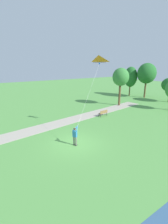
% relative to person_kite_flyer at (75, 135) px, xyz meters
% --- Properties ---
extents(ground_plane, '(120.00, 120.00, 0.00)m').
position_rel_person_kite_flyer_xyz_m(ground_plane, '(-0.29, 0.18, -1.05)').
color(ground_plane, '#569947').
extents(walkway_path, '(6.75, 32.03, 0.02)m').
position_rel_person_kite_flyer_xyz_m(walkway_path, '(-6.22, 2.18, -1.04)').
color(walkway_path, '#ADA393').
rests_on(walkway_path, ground).
extents(person_kite_flyer, '(0.50, 0.63, 1.83)m').
position_rel_person_kite_flyer_xyz_m(person_kite_flyer, '(0.00, 0.00, 0.00)').
color(person_kite_flyer, '#232328').
rests_on(person_kite_flyer, ground).
extents(flying_kite, '(2.28, 4.06, 6.31)m').
position_rel_person_kite_flyer_xyz_m(flying_kite, '(-1.64, 3.82, 6.56)').
color(flying_kite, orange).
extents(park_bench_near_walkway, '(0.64, 1.55, 0.88)m').
position_rel_person_kite_flyer_xyz_m(park_bench_near_walkway, '(-5.32, 7.86, -0.54)').
color(park_bench_near_walkway, olive).
rests_on(park_bench_near_walkway, ground).
extents(tree_treeline_right, '(2.93, 2.78, 6.63)m').
position_rel_person_kite_flyer_xyz_m(tree_treeline_right, '(-8.66, 14.42, 3.97)').
color(tree_treeline_right, brown).
rests_on(tree_treeline_right, ground).
extents(tree_lakeside_near, '(3.87, 4.15, 7.47)m').
position_rel_person_kite_flyer_xyz_m(tree_lakeside_near, '(-10.64, 24.36, 4.23)').
color(tree_lakeside_near, brown).
rests_on(tree_lakeside_near, ground).
extents(tree_behind_path, '(3.11, 2.72, 6.67)m').
position_rel_person_kite_flyer_xyz_m(tree_behind_path, '(-14.06, 23.27, 3.31)').
color(tree_behind_path, brown).
rests_on(tree_behind_path, ground).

